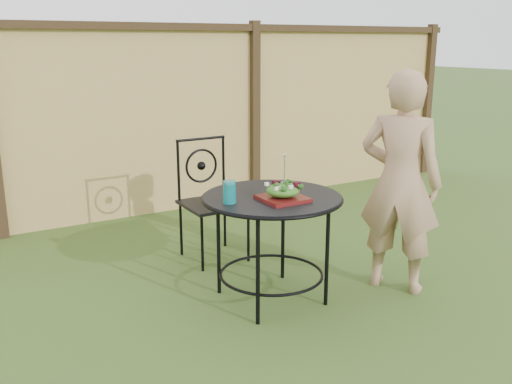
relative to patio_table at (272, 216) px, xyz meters
The scene contains 9 objects.
ground 0.61m from the patio_table, 126.75° to the left, with size 60.00×60.00×0.00m, color #284616.
fence 2.35m from the patio_table, 92.28° to the left, with size 8.00×0.12×1.90m.
patio_table is the anchor object (origin of this frame).
patio_chair 0.93m from the patio_table, 89.58° to the left, with size 0.46×0.46×0.95m.
diner 0.92m from the patio_table, 17.94° to the right, with size 0.56×0.37×1.53m, color tan.
salad_plate 0.20m from the patio_table, 89.98° to the right, with size 0.27×0.27×0.02m, color #4A0A11.
salad 0.24m from the patio_table, 89.98° to the right, with size 0.21×0.21×0.08m, color #235614.
fork 0.36m from the patio_table, 85.48° to the right, with size 0.01×0.01×0.18m, color silver.
drinking_glass 0.38m from the patio_table, behind, with size 0.08×0.08×0.14m, color #0B7B83.
Camera 1 is at (-1.81, -3.14, 1.69)m, focal length 40.00 mm.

